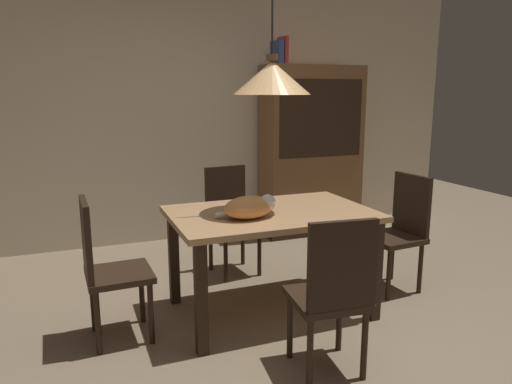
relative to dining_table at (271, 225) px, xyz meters
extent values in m
plane|color=#847056|center=(-0.06, -0.60, -0.65)|extent=(10.00, 10.00, 0.00)
cube|color=beige|center=(-0.06, 2.05, 0.80)|extent=(6.40, 0.10, 2.90)
cube|color=tan|center=(0.00, 0.00, 0.08)|extent=(1.40, 0.90, 0.04)
cube|color=black|center=(-0.62, -0.39, -0.29)|extent=(0.07, 0.07, 0.71)
cube|color=black|center=(0.62, -0.39, -0.29)|extent=(0.07, 0.07, 0.71)
cube|color=black|center=(-0.62, 0.39, -0.29)|extent=(0.07, 0.07, 0.71)
cube|color=black|center=(0.62, 0.39, -0.29)|extent=(0.07, 0.07, 0.71)
cube|color=black|center=(0.00, 0.80, -0.22)|extent=(0.44, 0.44, 0.04)
cube|color=black|center=(-0.02, 0.98, 0.04)|extent=(0.38, 0.08, 0.48)
cylinder|color=black|center=(-0.14, 0.62, -0.44)|extent=(0.04, 0.04, 0.41)
cylinder|color=black|center=(0.18, 0.66, -0.44)|extent=(0.04, 0.04, 0.41)
cylinder|color=black|center=(-0.18, 0.94, -0.44)|extent=(0.04, 0.04, 0.41)
cylinder|color=black|center=(0.14, 0.98, -0.44)|extent=(0.04, 0.04, 0.41)
cube|color=black|center=(1.05, 0.00, -0.22)|extent=(0.43, 0.43, 0.04)
cube|color=black|center=(1.23, 0.01, 0.04)|extent=(0.07, 0.38, 0.48)
cylinder|color=black|center=(0.88, 0.15, -0.44)|extent=(0.04, 0.04, 0.41)
cylinder|color=black|center=(0.90, -0.17, -0.44)|extent=(0.04, 0.04, 0.41)
cylinder|color=black|center=(1.20, 0.17, -0.44)|extent=(0.04, 0.04, 0.41)
cylinder|color=black|center=(1.22, -0.15, -0.44)|extent=(0.04, 0.04, 0.41)
cube|color=black|center=(0.00, -0.80, -0.22)|extent=(0.44, 0.44, 0.04)
cube|color=black|center=(-0.02, -0.98, 0.04)|extent=(0.38, 0.08, 0.48)
cylinder|color=black|center=(0.18, -0.66, -0.44)|extent=(0.04, 0.04, 0.41)
cylinder|color=black|center=(-0.14, -0.62, -0.44)|extent=(0.04, 0.04, 0.41)
cylinder|color=black|center=(0.14, -0.98, -0.44)|extent=(0.04, 0.04, 0.41)
cylinder|color=black|center=(-0.18, -0.94, -0.44)|extent=(0.04, 0.04, 0.41)
cube|color=black|center=(-1.05, 0.00, -0.22)|extent=(0.41, 0.41, 0.04)
cube|color=black|center=(-1.23, -0.01, 0.04)|extent=(0.05, 0.38, 0.48)
cylinder|color=black|center=(-0.88, -0.15, -0.44)|extent=(0.04, 0.04, 0.41)
cylinder|color=black|center=(-0.90, 0.17, -0.44)|extent=(0.04, 0.04, 0.41)
cylinder|color=black|center=(-1.20, -0.17, -0.44)|extent=(0.04, 0.04, 0.41)
cylinder|color=black|center=(-1.22, 0.15, -0.44)|extent=(0.04, 0.04, 0.41)
ellipsoid|color=#E59951|center=(-0.22, -0.13, 0.18)|extent=(0.36, 0.26, 0.15)
sphere|color=white|center=(-0.09, -0.15, 0.20)|extent=(0.11, 0.11, 0.11)
cylinder|color=white|center=(-0.34, -0.07, 0.13)|extent=(0.18, 0.04, 0.04)
cone|color=#E0A86B|center=(0.00, 0.00, 1.01)|extent=(0.52, 0.52, 0.22)
cylinder|color=#513D23|center=(0.00, 0.00, 1.14)|extent=(0.08, 0.08, 0.04)
cube|color=brown|center=(1.22, 1.72, 0.28)|extent=(1.10, 0.44, 1.85)
cube|color=black|center=(1.22, 1.50, 0.65)|extent=(0.97, 0.01, 0.81)
cube|color=black|center=(1.22, 1.72, -0.61)|extent=(1.12, 0.45, 0.08)
cube|color=#384C93|center=(0.80, 1.72, 1.32)|extent=(0.06, 0.24, 0.24)
cube|color=#B73833|center=(0.86, 1.72, 1.34)|extent=(0.04, 0.22, 0.28)
camera|label=1|loc=(-1.29, -2.98, 0.92)|focal=33.49mm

